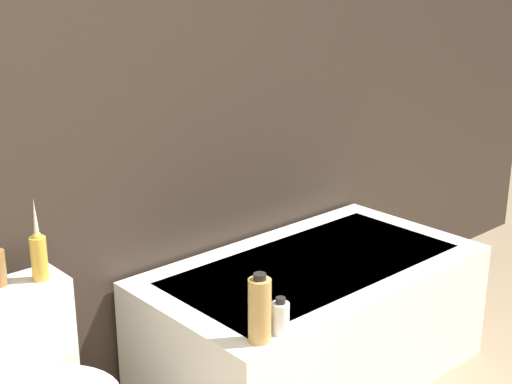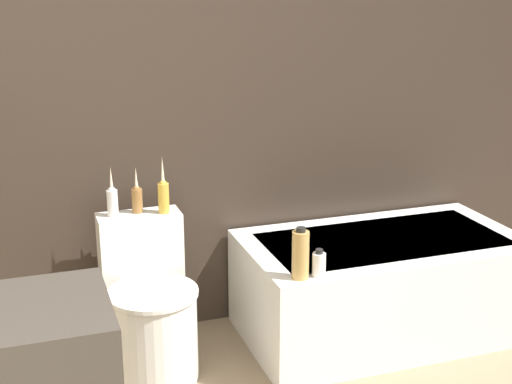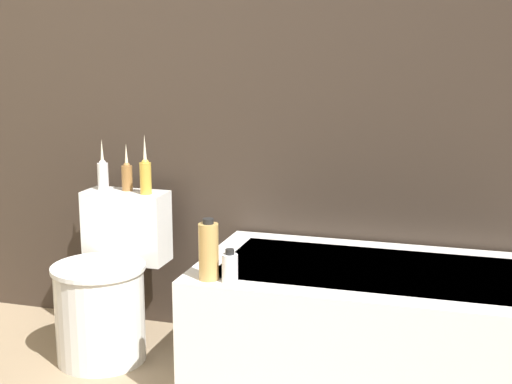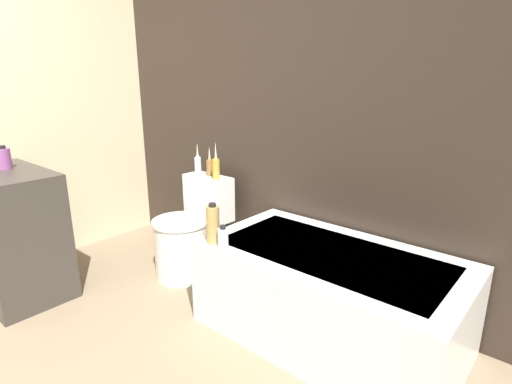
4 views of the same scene
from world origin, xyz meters
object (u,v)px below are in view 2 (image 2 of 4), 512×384
(vase_gold, at_px, (112,200))
(vase_silver, at_px, (137,198))
(bathtub, at_px, (381,285))
(shampoo_bottle_short, at_px, (319,264))
(shampoo_bottle_tall, at_px, (300,254))
(toilet, at_px, (151,312))
(vase_bronze, at_px, (163,195))

(vase_gold, height_order, vase_silver, vase_gold)
(bathtub, xyz_separation_m, vase_silver, (-1.19, 0.24, 0.52))
(vase_gold, distance_m, shampoo_bottle_short, 1.00)
(bathtub, bearing_deg, shampoo_bottle_short, -147.20)
(shampoo_bottle_tall, bearing_deg, shampoo_bottle_short, -4.62)
(vase_gold, bearing_deg, vase_silver, 6.78)
(toilet, distance_m, vase_silver, 0.54)
(vase_gold, bearing_deg, bathtub, -9.70)
(toilet, bearing_deg, shampoo_bottle_short, -25.07)
(bathtub, bearing_deg, vase_bronze, 169.93)
(vase_bronze, bearing_deg, vase_silver, 158.21)
(vase_bronze, relative_size, shampoo_bottle_short, 2.16)
(vase_gold, xyz_separation_m, vase_silver, (0.12, 0.01, -0.01))
(bathtub, bearing_deg, shampoo_bottle_tall, -151.73)
(vase_gold, height_order, shampoo_bottle_tall, vase_gold)
(bathtub, height_order, vase_gold, vase_gold)
(bathtub, distance_m, vase_bronze, 1.22)
(shampoo_bottle_tall, bearing_deg, vase_bronze, 134.19)
(shampoo_bottle_short, bearing_deg, bathtub, 32.80)
(vase_gold, xyz_separation_m, shampoo_bottle_tall, (0.73, -0.54, -0.16))
(toilet, height_order, vase_silver, vase_silver)
(vase_silver, xyz_separation_m, shampoo_bottle_tall, (0.61, -0.55, -0.16))
(toilet, height_order, shampoo_bottle_short, toilet)
(toilet, xyz_separation_m, vase_silver, (0.00, 0.23, 0.48))
(bathtub, height_order, shampoo_bottle_short, shampoo_bottle_short)
(shampoo_bottle_short, bearing_deg, shampoo_bottle_tall, 175.38)
(toilet, bearing_deg, vase_gold, 118.05)
(toilet, height_order, shampoo_bottle_tall, shampoo_bottle_tall)
(shampoo_bottle_tall, relative_size, shampoo_bottle_short, 1.85)
(bathtub, xyz_separation_m, toilet, (-1.19, 0.00, 0.04))
(bathtub, relative_size, vase_bronze, 5.11)
(toilet, relative_size, vase_gold, 2.97)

